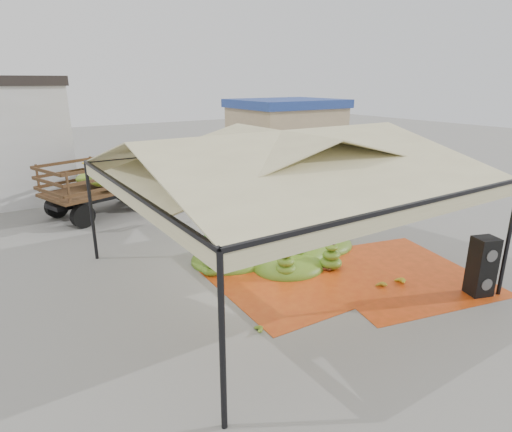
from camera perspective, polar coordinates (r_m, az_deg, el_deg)
ground at (r=12.15m, az=3.12°, el=-7.82°), size 90.00×90.00×0.00m
canopy_tent at (r=11.14m, az=3.40°, el=7.69°), size 8.10×8.10×4.00m
building_tan at (r=27.55m, az=4.01°, el=11.06°), size 6.30×5.30×4.10m
tarp_left at (r=12.14m, az=5.71°, el=-7.88°), size 4.73×4.52×0.01m
tarp_right at (r=12.83m, az=17.95°, el=-7.26°), size 5.16×5.32×0.01m
banana_heap at (r=13.42m, az=3.17°, el=-2.51°), size 6.83×6.23×1.20m
hand_yellow_a at (r=12.19m, az=18.45°, el=-8.13°), size 0.55×0.48×0.21m
hand_yellow_b at (r=11.84m, az=16.33°, el=-8.80°), size 0.49×0.46×0.18m
hand_red_a at (r=12.62m, az=27.04°, el=-8.36°), size 0.54×0.50×0.20m
hand_red_b at (r=12.37m, az=9.22°, el=-7.06°), size 0.54×0.50×0.19m
hand_green at (r=9.56m, az=-0.09°, el=-14.78°), size 0.50×0.44×0.19m
hanging_bunches at (r=12.08m, az=16.20°, el=4.51°), size 3.24×0.24×0.20m
speaker_stack at (r=12.18m, az=27.91°, el=-5.96°), size 0.68×0.64×1.54m
banana_leaves at (r=12.53m, az=-6.61°, el=-7.09°), size 0.96×1.36×3.70m
vendor at (r=14.42m, az=-0.89°, el=0.40°), size 0.80×0.65×1.89m
truck_left at (r=19.02m, az=-16.44°, el=5.29°), size 6.89×4.11×2.24m
truck_right at (r=21.75m, az=-1.10°, el=7.64°), size 7.16×4.76×2.33m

